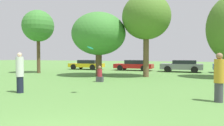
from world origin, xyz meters
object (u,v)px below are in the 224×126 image
Objects in this scene: person_thrower at (20,73)px; person_catcher at (219,77)px; parked_car_yellow at (87,64)px; parked_car_grey at (182,66)px; frisbee at (90,48)px; tree_2 at (146,17)px; tree_0 at (38,26)px; tree_1 at (99,34)px; bystander_sitting at (100,75)px; parked_car_red at (134,65)px.

person_catcher is at bearing -0.00° from person_thrower.
parked_car_grey is at bearing -179.73° from parked_car_yellow.
frisbee is 0.04× the size of tree_2.
person_thrower is 1.02× the size of person_catcher.
person_catcher is 6.27× the size of frisbee.
tree_0 is 10.96m from tree_2.
tree_1 is at bearing 110.50° from frisbee.
tree_2 is (0.94, 8.85, 2.80)m from frisbee.
tree_1 is 0.81× the size of tree_2.
parked_car_yellow is at bearing 122.89° from tree_1.
frisbee is at bearing -96.04° from tree_2.
person_thrower is 17.47m from parked_car_grey.
tree_0 reaches higher than person_catcher.
tree_1 is (6.86, -0.61, -1.05)m from tree_0.
person_thrower is 0.35× the size of tree_1.
person_catcher reaches higher than bystander_sitting.
tree_2 is 8.17m from parked_car_grey.
frisbee is at bearing 98.51° from parked_car_red.
tree_0 is (-6.63, 9.80, 3.74)m from person_thrower.
bystander_sitting is 0.17× the size of tree_0.
frisbee is 0.07× the size of parked_car_grey.
bystander_sitting is at bearing 93.84° from parked_car_red.
tree_1 reaches higher than bystander_sitting.
bystander_sitting is at bearing 107.48° from frisbee.
frisbee is 15.76m from parked_car_grey.
person_catcher is at bearing 116.62° from parked_car_red.
person_catcher is at bearing -30.01° from tree_0.
parked_car_grey is (11.47, -0.40, 0.03)m from parked_car_yellow.
person_catcher is 8.07m from bystander_sitting.
person_catcher is (8.75, 0.91, -0.01)m from person_thrower.
frisbee is at bearing -69.50° from tree_1.
parked_car_grey is at bearing 64.75° from bystander_sitting.
person_thrower is at bearing 68.53° from parked_car_grey.
tree_1 is at bearing 82.68° from person_thrower.
parked_car_red is 5.41m from parked_car_grey.
parked_car_yellow is 11.48m from parked_car_grey.
parked_car_red is at bearing 91.58° from bystander_sitting.
parked_car_yellow is 1.00× the size of parked_car_grey.
bystander_sitting is at bearing -66.18° from tree_1.
tree_0 is 11.46m from parked_car_red.
person_thrower is at bearing -167.90° from frisbee.
tree_2 reaches higher than parked_car_yellow.
tree_1 is at bearing -50.08° from person_catcher.
person_thrower is 8.80m from person_catcher.
tree_0 is at bearing 41.64° from parked_car_red.
tree_2 reaches higher than parked_car_red.
bystander_sitting is at bearing 67.02° from parked_car_grey.
person_catcher reaches higher than parked_car_grey.
frisbee is at bearing 6.17° from person_thrower.
parked_car_yellow is (-7.82, 15.67, -1.50)m from frisbee.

